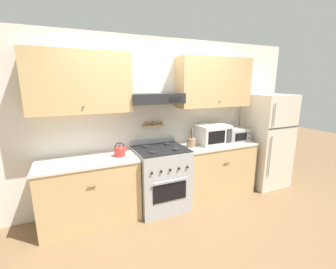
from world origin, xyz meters
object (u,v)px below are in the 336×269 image
Objects in this scene: microwave at (213,134)px; toaster_oven at (237,135)px; tea_kettle at (120,151)px; utensil_crock at (191,142)px; stove_range at (161,178)px; refrigerator at (266,140)px.

microwave is 1.36× the size of toaster_oven.
tea_kettle is 1.13m from utensil_crock.
refrigerator is at bearing -0.28° from stove_range.
stove_range is at bearing 179.72° from refrigerator.
utensil_crock reaches higher than stove_range.
microwave is at bearing 2.89° from stove_range.
tea_kettle is (-0.60, 0.03, 0.49)m from stove_range.
tea_kettle is at bearing 179.95° from toaster_oven.
tea_kettle is at bearing -180.00° from utensil_crock.
tea_kettle reaches higher than stove_range.
microwave is (1.55, 0.02, 0.08)m from tea_kettle.
refrigerator is 3.30× the size of microwave.
microwave is 0.49m from toaster_oven.
stove_range is 1.54m from toaster_oven.
utensil_crock is at bearing 179.89° from toaster_oven.
utensil_crock is (0.53, 0.03, 0.49)m from stove_range.
tea_kettle is 2.04m from toaster_oven.
stove_range is 1.98× the size of microwave.
refrigerator is 5.77× the size of utensil_crock.
stove_range is 3.46× the size of utensil_crock.
tea_kettle is (-2.70, 0.04, 0.13)m from refrigerator.
microwave reaches higher than utensil_crock.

